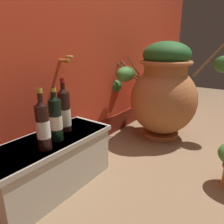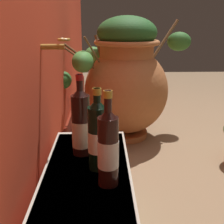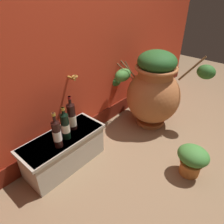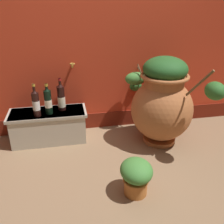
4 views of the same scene
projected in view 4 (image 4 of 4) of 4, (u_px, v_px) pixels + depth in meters
ground_plane at (120, 189)px, 2.04m from camera, size 7.00×7.00×0.00m
back_wall at (96, 11)px, 2.57m from camera, size 4.40×0.33×2.60m
terracotta_urn at (162, 101)px, 2.55m from camera, size 0.66×1.16×0.92m
stone_ledge at (49, 125)px, 2.67m from camera, size 0.80×0.33×0.34m
wine_bottle_left at (61, 97)px, 2.60m from camera, size 0.08×0.08×0.34m
wine_bottle_middle at (36, 103)px, 2.46m from camera, size 0.07×0.07×0.34m
wine_bottle_right at (48, 101)px, 2.51m from camera, size 0.07×0.07×0.32m
potted_shrub at (136, 175)px, 1.93m from camera, size 0.25×0.28×0.30m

